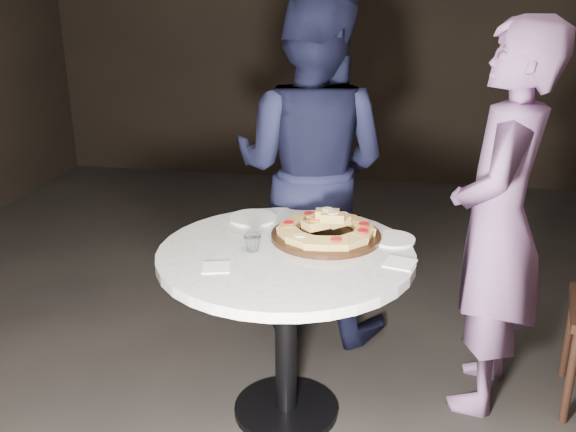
{
  "coord_description": "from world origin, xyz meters",
  "views": [
    {
      "loc": [
        0.28,
        -2.48,
        1.81
      ],
      "look_at": [
        -0.14,
        -0.07,
        0.92
      ],
      "focal_mm": 40.0,
      "sensor_mm": 36.0,
      "label": 1
    }
  ],
  "objects": [
    {
      "name": "floor",
      "position": [
        0.0,
        0.0,
        0.0
      ],
      "size": [
        7.0,
        7.0,
        0.0
      ],
      "primitive_type": "plane",
      "color": "black",
      "rests_on": "ground"
    },
    {
      "name": "table",
      "position": [
        -0.14,
        -0.12,
        0.64
      ],
      "size": [
        1.33,
        1.33,
        0.79
      ],
      "rotation": [
        0.0,
        0.0,
        -0.32
      ],
      "color": "black",
      "rests_on": "ground"
    },
    {
      "name": "serving_board",
      "position": [
        0.0,
        0.04,
        0.8
      ],
      "size": [
        0.53,
        0.53,
        0.02
      ],
      "primitive_type": "cylinder",
      "rotation": [
        0.0,
        0.0,
        0.14
      ],
      "color": "black",
      "rests_on": "table"
    },
    {
      "name": "focaccia_pile",
      "position": [
        0.0,
        0.04,
        0.84
      ],
      "size": [
        0.42,
        0.41,
        0.11
      ],
      "rotation": [
        0.0,
        0.0,
        0.24
      ],
      "color": "tan",
      "rests_on": "serving_board"
    },
    {
      "name": "plate_left",
      "position": [
        -0.35,
        0.2,
        0.79
      ],
      "size": [
        0.27,
        0.27,
        0.01
      ],
      "primitive_type": "cylinder",
      "rotation": [
        0.0,
        0.0,
        -0.26
      ],
      "color": "white",
      "rests_on": "table"
    },
    {
      "name": "plate_right",
      "position": [
        0.28,
        0.06,
        0.79
      ],
      "size": [
        0.21,
        0.21,
        0.01
      ],
      "primitive_type": "cylinder",
      "rotation": [
        0.0,
        0.0,
        -0.08
      ],
      "color": "white",
      "rests_on": "table"
    },
    {
      "name": "water_glass",
      "position": [
        -0.27,
        -0.15,
        0.82
      ],
      "size": [
        0.07,
        0.07,
        0.07
      ],
      "primitive_type": "imported",
      "rotation": [
        0.0,
        0.0,
        0.05
      ],
      "color": "silver",
      "rests_on": "table"
    },
    {
      "name": "napkin_near",
      "position": [
        -0.37,
        -0.34,
        0.79
      ],
      "size": [
        0.13,
        0.13,
        0.01
      ],
      "primitive_type": "cube",
      "rotation": [
        0.0,
        0.0,
        0.26
      ],
      "color": "white",
      "rests_on": "table"
    },
    {
      "name": "napkin_far",
      "position": [
        0.32,
        -0.18,
        0.79
      ],
      "size": [
        0.14,
        0.14,
        0.01
      ],
      "primitive_type": "cube",
      "rotation": [
        0.0,
        0.0,
        -0.26
      ],
      "color": "white",
      "rests_on": "table"
    },
    {
      "name": "chair_far",
      "position": [
        -0.18,
        1.22,
        0.45
      ],
      "size": [
        0.46,
        0.47,
        0.77
      ],
      "rotation": [
        0.0,
        0.0,
        2.84
      ],
      "color": "black",
      "rests_on": "ground"
    },
    {
      "name": "diner_navy",
      "position": [
        -0.16,
        0.7,
        0.89
      ],
      "size": [
        0.99,
        0.84,
        1.79
      ],
      "primitive_type": "imported",
      "rotation": [
        0.0,
        0.0,
        2.93
      ],
      "color": "black",
      "rests_on": "ground"
    },
    {
      "name": "diner_teal",
      "position": [
        0.72,
        0.17,
        0.85
      ],
      "size": [
        0.54,
        0.7,
        1.7
      ],
      "primitive_type": "imported",
      "rotation": [
        0.0,
        0.0,
        -1.81
      ],
      "color": "slate",
      "rests_on": "ground"
    }
  ]
}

